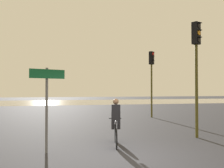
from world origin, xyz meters
TOP-DOWN VIEW (x-y plane):
  - ground_plane at (0.00, 0.00)m, footprint 120.00×120.00m
  - water_strip at (0.00, 32.71)m, footprint 80.00×16.00m
  - traffic_light_near_right at (3.44, 2.52)m, footprint 0.40×0.42m
  - traffic_light_far_right at (4.48, 9.82)m, footprint 0.40×0.42m
  - direction_sign_post at (-2.40, 1.33)m, footprint 1.04×0.42m
  - cyclist at (-0.11, 1.84)m, footprint 0.52×1.68m

SIDE VIEW (x-z plane):
  - ground_plane at x=0.00m, z-range 0.00..0.00m
  - water_strip at x=0.00m, z-range 0.00..0.01m
  - cyclist at x=-0.11m, z-range 0.01..1.63m
  - direction_sign_post at x=-2.40m, z-range 0.40..3.00m
  - traffic_light_far_right at x=4.48m, z-range 0.89..5.50m
  - traffic_light_near_right at x=3.44m, z-range 0.90..5.58m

